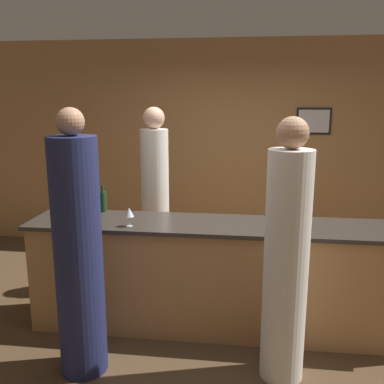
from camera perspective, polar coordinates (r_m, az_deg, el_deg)
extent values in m
plane|color=#4C3823|center=(4.10, 4.56, -17.53)|extent=(14.00, 14.00, 0.00)
cube|color=#A37547|center=(5.82, 5.88, 6.03)|extent=(8.00, 0.06, 2.80)
cube|color=black|center=(5.81, 15.91, 9.08)|extent=(0.44, 0.02, 0.34)
cube|color=silver|center=(5.80, 15.93, 9.07)|extent=(0.39, 0.00, 0.29)
cube|color=#B27F4C|center=(3.89, 4.68, -11.46)|extent=(3.44, 0.57, 0.95)
cube|color=#332D28|center=(3.71, 4.82, -4.50)|extent=(3.50, 0.63, 0.03)
cylinder|color=silver|center=(4.63, -4.90, -2.39)|extent=(0.29, 0.29, 1.73)
sphere|color=tan|center=(4.48, -5.13, 9.81)|extent=(0.23, 0.23, 0.23)
cylinder|color=silver|center=(3.18, 12.39, -9.94)|extent=(0.32, 0.32, 1.71)
sphere|color=#A37556|center=(2.95, 13.28, 7.68)|extent=(0.22, 0.22, 0.22)
cylinder|color=#1E234C|center=(3.27, -14.88, -8.66)|extent=(0.35, 0.35, 1.79)
sphere|color=#A37556|center=(3.06, -15.93, 9.02)|extent=(0.20, 0.20, 0.20)
cylinder|color=black|center=(3.71, 15.18, -2.87)|extent=(0.07, 0.07, 0.22)
cylinder|color=black|center=(3.67, 15.31, -0.63)|extent=(0.03, 0.03, 0.07)
cylinder|color=#19381E|center=(4.15, -11.80, -1.26)|extent=(0.07, 0.07, 0.19)
cylinder|color=#19381E|center=(4.13, -11.88, 0.48)|extent=(0.03, 0.03, 0.07)
cylinder|color=silver|center=(3.50, 13.84, -5.59)|extent=(0.05, 0.05, 0.00)
cylinder|color=silver|center=(3.48, 13.88, -4.81)|extent=(0.01, 0.01, 0.09)
cone|color=silver|center=(3.46, 13.95, -3.62)|extent=(0.08, 0.08, 0.06)
cylinder|color=silver|center=(3.66, -8.33, -4.51)|extent=(0.05, 0.05, 0.00)
cylinder|color=silver|center=(3.65, -8.35, -3.87)|extent=(0.01, 0.01, 0.08)
cone|color=silver|center=(3.63, -8.39, -2.67)|extent=(0.08, 0.08, 0.08)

